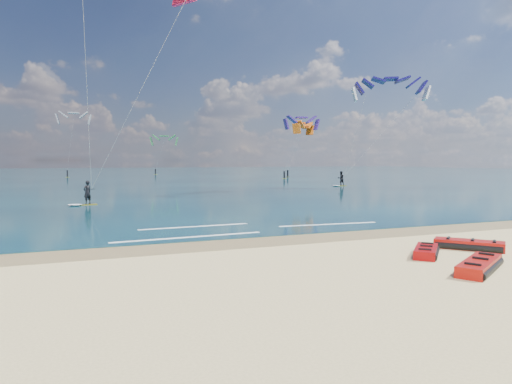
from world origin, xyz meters
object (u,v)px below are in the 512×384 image
packed_kite_right (426,256)px  kitesurfer_main (112,72)px  packed_kite_left (479,271)px  kitesurfer_far (368,124)px  packed_kite_mid (469,249)px

packed_kite_right → kitesurfer_main: kitesurfer_main is taller
packed_kite_left → kitesurfer_main: kitesurfer_main is taller
kitesurfer_far → packed_kite_right: bearing=-101.4°
packed_kite_right → kitesurfer_far: size_ratio=0.14×
packed_kite_right → kitesurfer_far: kitesurfer_far is taller
kitesurfer_far → kitesurfer_main: bearing=-132.3°
kitesurfer_main → kitesurfer_far: size_ratio=1.20×
packed_kite_right → kitesurfer_main: 24.56m
kitesurfer_main → kitesurfer_far: bearing=15.5°
packed_kite_left → kitesurfer_far: size_ratio=0.20×
packed_kite_mid → kitesurfer_main: kitesurfer_main is taller
packed_kite_left → packed_kite_right: (0.07, 2.42, 0.00)m
packed_kite_right → packed_kite_mid: bearing=-36.2°
packed_kite_left → packed_kite_right: bearing=57.8°
packed_kite_mid → kitesurfer_main: bearing=169.8°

